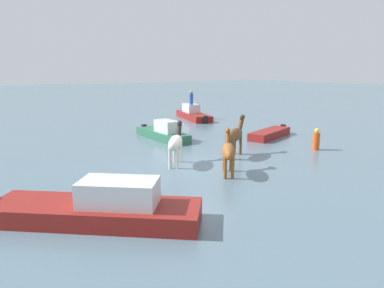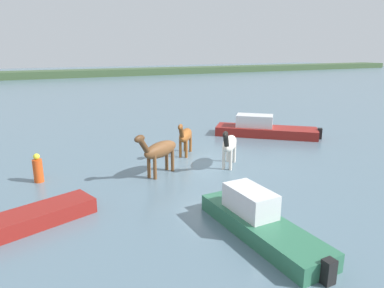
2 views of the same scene
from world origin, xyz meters
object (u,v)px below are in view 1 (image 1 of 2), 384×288
at_px(boat_motor_center, 100,210).
at_px(buoy_channel_marker, 316,140).
at_px(boat_skiff_near, 163,134).
at_px(person_boatman_standing, 191,98).
at_px(boat_tender_starboard, 270,135).
at_px(horse_rear_stallion, 176,143).
at_px(boat_dinghy_port, 193,115).
at_px(horse_gray_outer, 228,151).
at_px(horse_lead, 234,135).

xyz_separation_m(boat_motor_center, buoy_channel_marker, (-12.39, -2.25, 0.18)).
distance_m(boat_skiff_near, person_boatman_standing, 8.97).
relative_size(boat_motor_center, buoy_channel_marker, 4.82).
height_order(boat_tender_starboard, buoy_channel_marker, buoy_channel_marker).
relative_size(boat_motor_center, person_boatman_standing, 4.61).
distance_m(horse_rear_stallion, boat_tender_starboard, 8.43).
bearing_deg(boat_dinghy_port, horse_rear_stallion, 157.00).
distance_m(horse_rear_stallion, boat_motor_center, 6.20).
bearing_deg(boat_skiff_near, horse_gray_outer, -11.81).
relative_size(boat_dinghy_port, boat_skiff_near, 1.16).
height_order(boat_skiff_near, person_boatman_standing, person_boatman_standing).
distance_m(horse_lead, boat_tender_starboard, 5.63).
distance_m(boat_dinghy_port, boat_tender_starboard, 9.51).
xyz_separation_m(boat_motor_center, boat_skiff_near, (-7.15, -9.22, -0.02)).
bearing_deg(boat_dinghy_port, boat_tender_starboard, -169.88).
bearing_deg(horse_lead, boat_skiff_near, 67.61).
distance_m(horse_gray_outer, boat_motor_center, 6.01).
xyz_separation_m(horse_lead, buoy_channel_marker, (-4.48, 1.31, -0.54)).
xyz_separation_m(horse_rear_stallion, boat_tender_starboard, (-8.11, -2.13, -0.84)).
distance_m(horse_lead, person_boatman_standing, 13.16).
distance_m(horse_gray_outer, person_boatman_standing, 15.98).
bearing_deg(boat_tender_starboard, buoy_channel_marker, 63.57).
relative_size(boat_dinghy_port, buoy_channel_marker, 4.76).
bearing_deg(boat_tender_starboard, person_boatman_standing, -111.40).
bearing_deg(horse_rear_stallion, boat_motor_center, 169.88).
relative_size(horse_lead, boat_skiff_near, 0.49).
distance_m(horse_gray_outer, horse_rear_stallion, 2.59).
height_order(horse_rear_stallion, person_boatman_standing, person_boatman_standing).
bearing_deg(horse_rear_stallion, buoy_channel_marker, -60.87).
bearing_deg(boat_motor_center, boat_dinghy_port, 88.58).
relative_size(horse_rear_stallion, boat_skiff_near, 0.43).
height_order(horse_gray_outer, boat_tender_starboard, horse_gray_outer).
bearing_deg(horse_lead, boat_motor_center, 174.15).
bearing_deg(buoy_channel_marker, boat_tender_starboard, -97.94).
bearing_deg(boat_skiff_near, buoy_channel_marker, 35.03).
bearing_deg(horse_gray_outer, horse_rear_stallion, 59.29).
height_order(boat_tender_starboard, person_boatman_standing, person_boatman_standing).
bearing_deg(horse_gray_outer, boat_motor_center, 140.94).
bearing_deg(boat_motor_center, buoy_channel_marker, 50.10).
distance_m(horse_rear_stallion, boat_dinghy_port, 14.56).
height_order(boat_dinghy_port, person_boatman_standing, person_boatman_standing).
relative_size(boat_dinghy_port, person_boatman_standing, 4.56).
xyz_separation_m(boat_skiff_near, buoy_channel_marker, (-5.25, 6.97, 0.20)).
height_order(boat_motor_center, boat_tender_starboard, boat_motor_center).
relative_size(horse_lead, buoy_channel_marker, 2.02).
relative_size(boat_tender_starboard, boat_skiff_near, 0.87).
bearing_deg(boat_tender_starboard, horse_lead, 7.36).
bearing_deg(person_boatman_standing, boat_motor_center, 49.16).
bearing_deg(boat_motor_center, boat_skiff_near, 92.04).
height_order(boat_dinghy_port, boat_motor_center, boat_motor_center).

